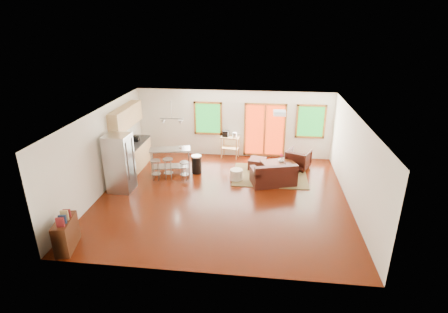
# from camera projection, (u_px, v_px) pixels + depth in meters

# --- Properties ---
(floor) EXTENTS (7.50, 7.00, 0.02)m
(floor) POSITION_uv_depth(u_px,v_px,m) (223.00, 196.00, 10.76)
(floor) COLOR #380F03
(floor) RESTS_ON ground
(ceiling) EXTENTS (7.50, 7.00, 0.02)m
(ceiling) POSITION_uv_depth(u_px,v_px,m) (223.00, 114.00, 9.79)
(ceiling) COLOR white
(ceiling) RESTS_ON ground
(back_wall) EXTENTS (7.50, 0.02, 2.60)m
(back_wall) POSITION_uv_depth(u_px,v_px,m) (234.00, 124.00, 13.51)
(back_wall) COLOR white
(back_wall) RESTS_ON ground
(left_wall) EXTENTS (0.02, 7.00, 2.60)m
(left_wall) POSITION_uv_depth(u_px,v_px,m) (101.00, 152.00, 10.68)
(left_wall) COLOR white
(left_wall) RESTS_ON ground
(right_wall) EXTENTS (0.02, 7.00, 2.60)m
(right_wall) POSITION_uv_depth(u_px,v_px,m) (355.00, 163.00, 9.86)
(right_wall) COLOR white
(right_wall) RESTS_ON ground
(front_wall) EXTENTS (7.50, 0.02, 2.60)m
(front_wall) POSITION_uv_depth(u_px,v_px,m) (202.00, 221.00, 7.03)
(front_wall) COLOR white
(front_wall) RESTS_ON ground
(window_left) EXTENTS (1.10, 0.05, 1.30)m
(window_left) POSITION_uv_depth(u_px,v_px,m) (208.00, 118.00, 13.50)
(window_left) COLOR #14631C
(window_left) RESTS_ON back_wall
(french_doors) EXTENTS (1.60, 0.05, 2.10)m
(french_doors) POSITION_uv_depth(u_px,v_px,m) (265.00, 130.00, 13.41)
(french_doors) COLOR red
(french_doors) RESTS_ON back_wall
(window_right) EXTENTS (1.10, 0.05, 1.30)m
(window_right) POSITION_uv_depth(u_px,v_px,m) (311.00, 122.00, 13.07)
(window_right) COLOR #14631C
(window_right) RESTS_ON back_wall
(rug) EXTENTS (2.54, 1.97, 0.03)m
(rug) POSITION_uv_depth(u_px,v_px,m) (270.00, 175.00, 12.15)
(rug) COLOR #45653E
(rug) RESTS_ON floor
(loveseat) EXTENTS (1.58, 1.16, 0.75)m
(loveseat) POSITION_uv_depth(u_px,v_px,m) (273.00, 176.00, 11.43)
(loveseat) COLOR black
(loveseat) RESTS_ON floor
(coffee_table) EXTENTS (1.27, 1.03, 0.44)m
(coffee_table) POSITION_uv_depth(u_px,v_px,m) (278.00, 164.00, 12.19)
(coffee_table) COLOR #381A0C
(coffee_table) RESTS_ON floor
(armchair) EXTENTS (1.00, 0.97, 0.79)m
(armchair) POSITION_uv_depth(u_px,v_px,m) (298.00, 158.00, 12.60)
(armchair) COLOR black
(armchair) RESTS_ON floor
(ottoman) EXTENTS (0.68, 0.68, 0.39)m
(ottoman) POSITION_uv_depth(u_px,v_px,m) (257.00, 164.00, 12.64)
(ottoman) COLOR black
(ottoman) RESTS_ON floor
(pouf) EXTENTS (0.55, 0.55, 0.37)m
(pouf) POSITION_uv_depth(u_px,v_px,m) (236.00, 175.00, 11.78)
(pouf) COLOR silver
(pouf) RESTS_ON floor
(vase) EXTENTS (0.25, 0.26, 0.33)m
(vase) POSITION_uv_depth(u_px,v_px,m) (281.00, 159.00, 12.18)
(vase) COLOR silver
(vase) RESTS_ON coffee_table
(book) EXTENTS (0.24, 0.05, 0.32)m
(book) POSITION_uv_depth(u_px,v_px,m) (287.00, 162.00, 11.82)
(book) COLOR maroon
(book) RESTS_ON coffee_table
(cabinets) EXTENTS (0.64, 2.24, 2.30)m
(cabinets) POSITION_uv_depth(u_px,v_px,m) (131.00, 145.00, 12.36)
(cabinets) COLOR tan
(cabinets) RESTS_ON floor
(refrigerator) EXTENTS (0.77, 0.73, 1.84)m
(refrigerator) POSITION_uv_depth(u_px,v_px,m) (120.00, 163.00, 10.84)
(refrigerator) COLOR #B7BABC
(refrigerator) RESTS_ON floor
(island) EXTENTS (1.50, 0.86, 0.89)m
(island) POSITION_uv_depth(u_px,v_px,m) (170.00, 156.00, 12.20)
(island) COLOR #B7BABC
(island) RESTS_ON floor
(cup) EXTENTS (0.12, 0.10, 0.12)m
(cup) POSITION_uv_depth(u_px,v_px,m) (180.00, 148.00, 11.88)
(cup) COLOR white
(cup) RESTS_ON island
(bar_stool_a) EXTENTS (0.36, 0.36, 0.71)m
(bar_stool_a) POSITION_uv_depth(u_px,v_px,m) (156.00, 165.00, 11.67)
(bar_stool_a) COLOR #B7BABC
(bar_stool_a) RESTS_ON floor
(bar_stool_b) EXTENTS (0.41, 0.41, 0.73)m
(bar_stool_b) POSITION_uv_depth(u_px,v_px,m) (168.00, 164.00, 11.73)
(bar_stool_b) COLOR #B7BABC
(bar_stool_b) RESTS_ON floor
(bar_stool_c) EXTENTS (0.34, 0.34, 0.65)m
(bar_stool_c) POSITION_uv_depth(u_px,v_px,m) (184.00, 167.00, 11.67)
(bar_stool_c) COLOR #B7BABC
(bar_stool_c) RESTS_ON floor
(trash_can) EXTENTS (0.46, 0.46, 0.65)m
(trash_can) POSITION_uv_depth(u_px,v_px,m) (197.00, 164.00, 12.27)
(trash_can) COLOR black
(trash_can) RESTS_ON floor
(kitchen_cart) EXTENTS (0.76, 0.55, 1.07)m
(kitchen_cart) POSITION_uv_depth(u_px,v_px,m) (230.00, 140.00, 13.51)
(kitchen_cart) COLOR tan
(kitchen_cart) RESTS_ON floor
(bookshelf) EXTENTS (0.50, 0.91, 1.02)m
(bookshelf) POSITION_uv_depth(u_px,v_px,m) (66.00, 234.00, 8.19)
(bookshelf) COLOR #381A0C
(bookshelf) RESTS_ON floor
(ceiling_flush) EXTENTS (0.35, 0.35, 0.12)m
(ceiling_flush) POSITION_uv_depth(u_px,v_px,m) (280.00, 113.00, 10.20)
(ceiling_flush) COLOR white
(ceiling_flush) RESTS_ON ceiling
(pendant_light) EXTENTS (0.80, 0.18, 0.79)m
(pendant_light) POSITION_uv_depth(u_px,v_px,m) (172.00, 121.00, 11.64)
(pendant_light) COLOR gray
(pendant_light) RESTS_ON ceiling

